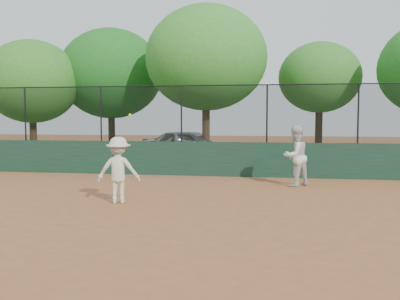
% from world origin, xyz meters
% --- Properties ---
extents(ground, '(80.00, 80.00, 0.00)m').
position_xyz_m(ground, '(0.00, 0.00, 0.00)').
color(ground, '#9E5D33').
rests_on(ground, ground).
extents(back_wall, '(26.00, 0.20, 1.20)m').
position_xyz_m(back_wall, '(0.00, 6.00, 0.60)').
color(back_wall, '#1B3B28').
rests_on(back_wall, ground).
extents(grass_strip, '(36.00, 12.00, 0.01)m').
position_xyz_m(grass_strip, '(0.00, 12.00, 0.00)').
color(grass_strip, '#2C4B17').
rests_on(grass_strip, ground).
extents(parked_car, '(4.71, 2.62, 1.51)m').
position_xyz_m(parked_car, '(-1.07, 10.65, 0.76)').
color(parked_car, '#A5AAAE').
rests_on(parked_car, ground).
extents(player_second, '(1.12, 1.10, 1.82)m').
position_xyz_m(player_second, '(3.38, 4.13, 0.91)').
color(player_second, silver).
rests_on(player_second, ground).
extents(player_main, '(1.11, 0.75, 2.16)m').
position_xyz_m(player_main, '(-0.95, 0.74, 0.80)').
color(player_main, beige).
rests_on(player_main, ground).
extents(fence_assembly, '(26.00, 0.06, 2.00)m').
position_xyz_m(fence_assembly, '(-0.03, 6.00, 2.24)').
color(fence_assembly, black).
rests_on(fence_assembly, back_wall).
extents(tree_0, '(4.78, 4.34, 5.90)m').
position_xyz_m(tree_0, '(-9.20, 11.20, 3.83)').
color(tree_0, '#442D18').
rests_on(tree_0, ground).
extents(tree_1, '(5.50, 5.00, 6.75)m').
position_xyz_m(tree_1, '(-5.84, 13.28, 4.37)').
color(tree_1, '#432A17').
rests_on(tree_1, ground).
extents(tree_2, '(5.56, 5.06, 7.17)m').
position_xyz_m(tree_2, '(-0.35, 10.82, 4.76)').
color(tree_2, '#4B321B').
rests_on(tree_2, ground).
extents(tree_3, '(3.97, 3.61, 5.71)m').
position_xyz_m(tree_3, '(4.91, 12.97, 3.98)').
color(tree_3, '#402A15').
rests_on(tree_3, ground).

